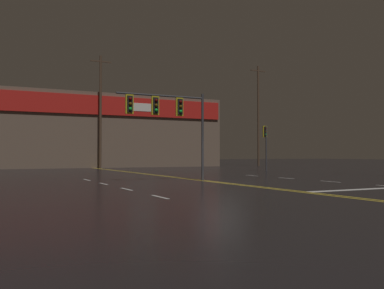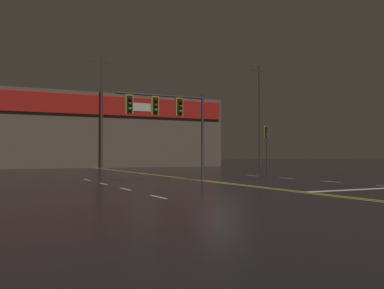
{
  "view_description": "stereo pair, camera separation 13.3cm",
  "coord_description": "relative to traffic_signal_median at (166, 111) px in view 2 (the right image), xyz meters",
  "views": [
    {
      "loc": [
        -10.96,
        -18.65,
        1.41
      ],
      "look_at": [
        0.0,
        3.33,
        2.0
      ],
      "focal_mm": 40.0,
      "sensor_mm": 36.0,
      "label": 1
    },
    {
      "loc": [
        -10.85,
        -18.71,
        1.41
      ],
      "look_at": [
        0.0,
        3.33,
        2.0
      ],
      "focal_mm": 40.0,
      "sensor_mm": 36.0,
      "label": 2
    }
  ],
  "objects": [
    {
      "name": "building_backdrop",
      "position": [
        2.14,
        29.62,
        0.38
      ],
      "size": [
        31.02,
        10.23,
        8.17
      ],
      "color": "brown",
      "rests_on": "ground"
    },
    {
      "name": "utility_pole_row",
      "position": [
        3.52,
        23.71,
        2.26
      ],
      "size": [
        45.08,
        0.26,
        12.66
      ],
      "color": "#4C3828",
      "rests_on": "ground"
    },
    {
      "name": "road_markings",
      "position": [
        3.32,
        -3.44,
        -3.71
      ],
      "size": [
        16.49,
        60.0,
        0.01
      ],
      "color": "gold",
      "rests_on": "ground"
    },
    {
      "name": "traffic_signal_median",
      "position": [
        0.0,
        0.0,
        0.0
      ],
      "size": [
        4.98,
        0.36,
        4.77
      ],
      "color": "#38383D",
      "rests_on": "ground"
    },
    {
      "name": "ground_plane",
      "position": [
        2.14,
        -2.12,
        -3.72
      ],
      "size": [
        200.0,
        200.0,
        0.0
      ],
      "primitive_type": "plane",
      "color": "black"
    },
    {
      "name": "traffic_signal_corner_northeast",
      "position": [
        13.37,
        9.45,
        -0.84
      ],
      "size": [
        0.42,
        0.36,
        3.92
      ],
      "color": "#38383D",
      "rests_on": "ground"
    }
  ]
}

